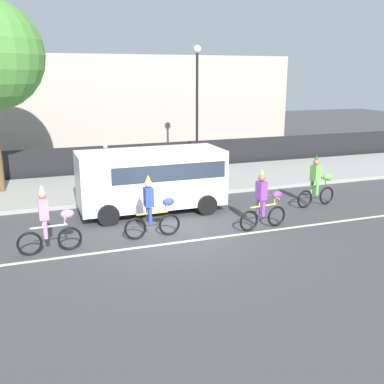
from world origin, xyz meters
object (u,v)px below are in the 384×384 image
Objects in this scene: parade_cyclist_pink at (49,223)px; parade_cyclist_lime at (317,184)px; parade_cyclist_purple at (264,203)px; pedestrian_onlooker at (106,162)px; parade_cyclist_cobalt at (153,210)px; street_lamp_post at (197,90)px; parked_van_white at (153,176)px.

parade_cyclist_pink and parade_cyclist_lime have the same top height.
parade_cyclist_purple is 8.44m from pedestrian_onlooker.
parade_cyclist_cobalt is 7.19m from pedestrian_onlooker.
street_lamp_post is 5.47m from pedestrian_onlooker.
street_lamp_post is 3.62× the size of pedestrian_onlooker.
pedestrian_onlooker is (2.76, 7.39, 0.17)m from parade_cyclist_pink.
parade_cyclist_cobalt is 9.57m from street_lamp_post.
parked_van_white is (-5.80, 1.40, 0.44)m from parade_cyclist_lime.
parked_van_white is (3.64, 2.73, 0.44)m from parade_cyclist_pink.
parade_cyclist_pink is 6.40m from parade_cyclist_purple.
street_lamp_post is at bearing 48.12° from parade_cyclist_pink.
pedestrian_onlooker is (-0.88, 4.66, -0.27)m from parked_van_white.
parade_cyclist_cobalt and parade_cyclist_purple have the same top height.
parade_cyclist_pink is at bearing -131.88° from street_lamp_post.
parade_cyclist_lime is 0.33× the size of street_lamp_post.
parade_cyclist_purple is at bearing -46.99° from parked_van_white.
pedestrian_onlooker is (-0.17, 7.19, 0.17)m from parade_cyclist_cobalt.
parade_cyclist_purple reaches higher than pedestrian_onlooker.
parade_cyclist_cobalt is at bearing -88.63° from pedestrian_onlooker.
parade_cyclist_purple is 8.97m from street_lamp_post.
parked_van_white is (0.71, 2.52, 0.44)m from parade_cyclist_cobalt.
street_lamp_post is at bearing 55.95° from parked_van_white.
parade_cyclist_pink is at bearing 177.97° from parade_cyclist_purple.
street_lamp_post is (-2.15, 6.80, 3.15)m from parade_cyclist_lime.
parade_cyclist_cobalt is at bearing -118.79° from street_lamp_post.
parade_cyclist_purple is at bearing -7.09° from parade_cyclist_cobalt.
parade_cyclist_lime is 9.02m from pedestrian_onlooker.
parade_cyclist_pink is 9.53m from parade_cyclist_lime.
parked_van_white is 4.75m from pedestrian_onlooker.
parade_cyclist_cobalt is at bearing 172.91° from parade_cyclist_purple.
parked_van_white reaches higher than parade_cyclist_lime.
parade_cyclist_pink and parade_cyclist_cobalt have the same top height.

